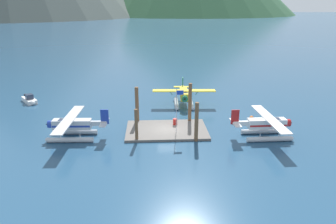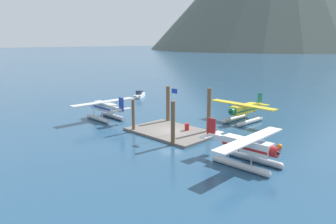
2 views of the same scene
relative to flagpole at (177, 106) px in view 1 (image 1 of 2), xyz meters
name	(u,v)px [view 1 (image 1 of 2)]	position (x,y,z in m)	size (l,w,h in m)	color
ground_plane	(167,131)	(-1.32, 1.23, -3.95)	(1200.00, 1200.00, 0.00)	navy
dock_platform	(167,130)	(-1.32, 1.23, -3.80)	(10.82, 7.02, 0.30)	#66605B
piling_near_left	(136,125)	(-5.21, -1.79, -1.86)	(0.40, 0.40, 4.19)	brown
piling_near_right	(196,122)	(2.19, -2.17, -1.44)	(0.48, 0.48, 5.03)	brown
piling_far_left	(137,105)	(-5.36, 4.69, -1.32)	(0.52, 0.52, 5.27)	brown
piling_far_right	(190,103)	(2.17, 4.33, -1.05)	(0.49, 0.49, 5.80)	brown
flagpole	(177,106)	(0.00, 0.00, 0.00)	(0.95, 0.10, 5.85)	silver
fuel_drum	(175,122)	(-0.06, 2.76, -3.21)	(0.62, 0.62, 0.88)	#AD1E19
mooring_buoy	(251,118)	(11.43, 4.83, -3.64)	(0.62, 0.62, 0.62)	orange
seaplane_silver_port_aft	(72,127)	(-13.37, -0.50, -2.38)	(7.98, 10.45, 3.84)	#B7BABF
seaplane_yellow_bow_right	(184,96)	(2.16, 12.49, -2.38)	(10.46, 7.98, 3.84)	#B7BABF
seaplane_white_stbd_aft	(267,126)	(11.28, -1.62, -2.38)	(7.98, 10.42, 3.84)	#B7BABF
boat_white_open_west	(30,100)	(-24.45, 15.53, -3.47)	(3.68, 4.28, 1.50)	silver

